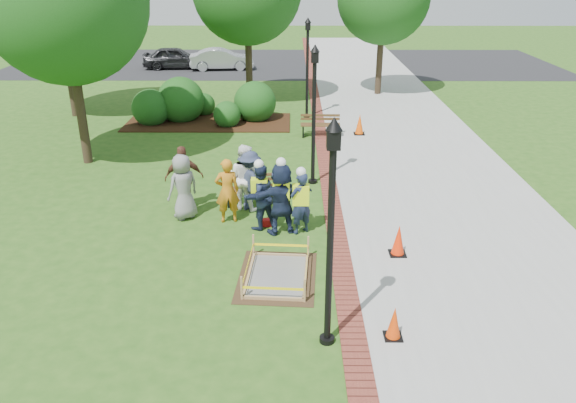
{
  "coord_description": "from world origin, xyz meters",
  "views": [
    {
      "loc": [
        0.59,
        -11.49,
        6.52
      ],
      "look_at": [
        0.5,
        1.2,
        1.0
      ],
      "focal_mm": 35.0,
      "sensor_mm": 36.0,
      "label": 1
    }
  ],
  "objects_px": {
    "hivis_worker_b": "(301,201)",
    "bench_near": "(250,195)",
    "hivis_worker_c": "(260,195)",
    "cone_front": "(394,323)",
    "hivis_worker_a": "(281,197)",
    "wet_concrete_pad": "(277,268)",
    "lamp_near": "(331,221)"
  },
  "relations": [
    {
      "from": "wet_concrete_pad",
      "to": "hivis_worker_a",
      "type": "bearing_deg",
      "value": 88.6
    },
    {
      "from": "lamp_near",
      "to": "hivis_worker_c",
      "type": "bearing_deg",
      "value": 107.3
    },
    {
      "from": "hivis_worker_a",
      "to": "hivis_worker_c",
      "type": "relative_size",
      "value": 1.08
    },
    {
      "from": "hivis_worker_a",
      "to": "hivis_worker_b",
      "type": "distance_m",
      "value": 0.5
    },
    {
      "from": "bench_near",
      "to": "cone_front",
      "type": "height_order",
      "value": "bench_near"
    },
    {
      "from": "bench_near",
      "to": "cone_front",
      "type": "relative_size",
      "value": 2.3
    },
    {
      "from": "cone_front",
      "to": "hivis_worker_b",
      "type": "distance_m",
      "value": 4.73
    },
    {
      "from": "bench_near",
      "to": "cone_front",
      "type": "distance_m",
      "value": 7.0
    },
    {
      "from": "hivis_worker_b",
      "to": "cone_front",
      "type": "bearing_deg",
      "value": -69.15
    },
    {
      "from": "hivis_worker_a",
      "to": "bench_near",
      "type": "bearing_deg",
      "value": 116.39
    },
    {
      "from": "cone_front",
      "to": "hivis_worker_b",
      "type": "bearing_deg",
      "value": 110.85
    },
    {
      "from": "cone_front",
      "to": "hivis_worker_a",
      "type": "xyz_separation_m",
      "value": [
        -2.16,
        4.39,
        0.68
      ]
    },
    {
      "from": "bench_near",
      "to": "hivis_worker_b",
      "type": "bearing_deg",
      "value": -52.96
    },
    {
      "from": "hivis_worker_a",
      "to": "wet_concrete_pad",
      "type": "bearing_deg",
      "value": -91.4
    },
    {
      "from": "hivis_worker_b",
      "to": "hivis_worker_c",
      "type": "distance_m",
      "value": 1.09
    },
    {
      "from": "wet_concrete_pad",
      "to": "hivis_worker_a",
      "type": "relative_size",
      "value": 1.18
    },
    {
      "from": "lamp_near",
      "to": "hivis_worker_b",
      "type": "height_order",
      "value": "lamp_near"
    },
    {
      "from": "bench_near",
      "to": "wet_concrete_pad",
      "type": "bearing_deg",
      "value": -77.88
    },
    {
      "from": "wet_concrete_pad",
      "to": "hivis_worker_c",
      "type": "height_order",
      "value": "hivis_worker_c"
    },
    {
      "from": "hivis_worker_a",
      "to": "hivis_worker_c",
      "type": "distance_m",
      "value": 0.63
    },
    {
      "from": "cone_front",
      "to": "lamp_near",
      "type": "relative_size",
      "value": 0.16
    },
    {
      "from": "lamp_near",
      "to": "hivis_worker_b",
      "type": "bearing_deg",
      "value": 95.47
    },
    {
      "from": "hivis_worker_a",
      "to": "lamp_near",
      "type": "bearing_deg",
      "value": -78.42
    },
    {
      "from": "wet_concrete_pad",
      "to": "cone_front",
      "type": "xyz_separation_m",
      "value": [
        2.22,
        -2.17,
        0.09
      ]
    },
    {
      "from": "hivis_worker_c",
      "to": "cone_front",
      "type": "bearing_deg",
      "value": -59.66
    },
    {
      "from": "cone_front",
      "to": "hivis_worker_c",
      "type": "bearing_deg",
      "value": 120.34
    },
    {
      "from": "hivis_worker_b",
      "to": "bench_near",
      "type": "bearing_deg",
      "value": 127.04
    },
    {
      "from": "hivis_worker_c",
      "to": "lamp_near",
      "type": "bearing_deg",
      "value": -72.7
    },
    {
      "from": "cone_front",
      "to": "hivis_worker_c",
      "type": "relative_size",
      "value": 0.36
    },
    {
      "from": "hivis_worker_b",
      "to": "hivis_worker_c",
      "type": "bearing_deg",
      "value": 165.59
    },
    {
      "from": "wet_concrete_pad",
      "to": "cone_front",
      "type": "distance_m",
      "value": 3.1
    },
    {
      "from": "wet_concrete_pad",
      "to": "cone_front",
      "type": "height_order",
      "value": "cone_front"
    }
  ]
}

